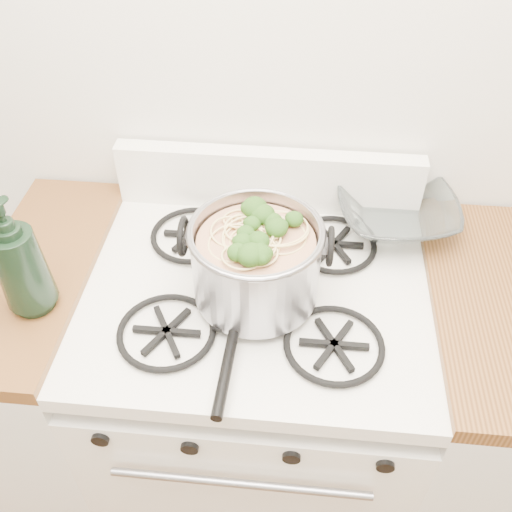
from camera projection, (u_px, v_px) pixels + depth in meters
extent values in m
plane|color=silver|center=(272.00, 26.00, 1.20)|extent=(3.60, 0.00, 3.60)
cube|color=white|center=(256.00, 408.00, 1.61)|extent=(0.76, 0.65, 0.81)
cube|color=white|center=(257.00, 294.00, 1.28)|extent=(0.76, 0.65, 0.04)
cube|color=black|center=(257.00, 284.00, 1.26)|extent=(0.60, 0.56, 0.02)
cylinder|color=black|center=(102.00, 435.00, 1.14)|extent=(0.04, 0.03, 0.04)
cylinder|color=black|center=(191.00, 444.00, 1.12)|extent=(0.04, 0.03, 0.04)
cylinder|color=black|center=(292.00, 453.00, 1.11)|extent=(0.04, 0.03, 0.04)
cylinder|color=black|center=(385.00, 462.00, 1.10)|extent=(0.04, 0.03, 0.04)
cube|color=silver|center=(80.00, 386.00, 1.62)|extent=(0.25, 0.65, 0.88)
cube|color=#4E2C13|center=(37.00, 272.00, 1.30)|extent=(0.25, 0.65, 0.04)
cylinder|color=#96969E|center=(256.00, 262.00, 1.17)|extent=(0.26, 0.26, 0.17)
torus|color=#96969E|center=(256.00, 231.00, 1.11)|extent=(0.27, 0.27, 0.01)
torus|color=black|center=(183.00, 237.00, 1.14)|extent=(0.01, 0.08, 0.08)
torus|color=black|center=(330.00, 246.00, 1.12)|extent=(0.01, 0.08, 0.08)
cylinder|color=#AB7450|center=(256.00, 267.00, 1.18)|extent=(0.24, 0.24, 0.15)
sphere|color=#244913|center=(256.00, 234.00, 1.11)|extent=(0.04, 0.04, 0.04)
sphere|color=#244913|center=(256.00, 234.00, 1.11)|extent=(0.04, 0.04, 0.04)
sphere|color=#244913|center=(256.00, 234.00, 1.11)|extent=(0.04, 0.04, 0.04)
sphere|color=#244913|center=(256.00, 234.00, 1.11)|extent=(0.04, 0.04, 0.04)
sphere|color=#244913|center=(256.00, 234.00, 1.11)|extent=(0.04, 0.04, 0.04)
sphere|color=#244913|center=(256.00, 234.00, 1.11)|extent=(0.04, 0.04, 0.04)
sphere|color=#244913|center=(256.00, 234.00, 1.11)|extent=(0.04, 0.04, 0.04)
sphere|color=#244913|center=(256.00, 234.00, 1.11)|extent=(0.04, 0.04, 0.04)
sphere|color=#244913|center=(256.00, 234.00, 1.11)|extent=(0.04, 0.04, 0.04)
sphere|color=#244913|center=(256.00, 234.00, 1.11)|extent=(0.04, 0.04, 0.04)
sphere|color=#244913|center=(256.00, 234.00, 1.11)|extent=(0.04, 0.04, 0.04)
sphere|color=#244913|center=(256.00, 234.00, 1.11)|extent=(0.04, 0.04, 0.04)
sphere|color=#244913|center=(256.00, 234.00, 1.11)|extent=(0.04, 0.04, 0.04)
imported|color=white|center=(395.00, 218.00, 1.38)|extent=(0.13, 0.13, 0.03)
imported|color=black|center=(18.00, 258.00, 1.11)|extent=(0.14, 0.14, 0.27)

